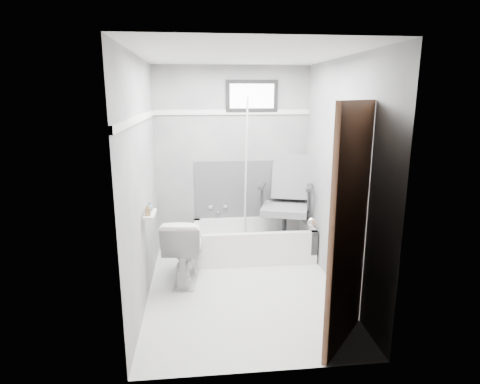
{
  "coord_description": "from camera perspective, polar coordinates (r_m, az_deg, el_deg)",
  "views": [
    {
      "loc": [
        -0.45,
        -3.89,
        2.04
      ],
      "look_at": [
        0.0,
        0.35,
        1.0
      ],
      "focal_mm": 30.0,
      "sensor_mm": 36.0,
      "label": 1
    }
  ],
  "objects": [
    {
      "name": "window",
      "position": [
        5.22,
        1.69,
        13.48
      ],
      "size": [
        0.66,
        0.04,
        0.4
      ],
      "primitive_type": null,
      "color": "black",
      "rests_on": "wall_back"
    },
    {
      "name": "floor",
      "position": [
        4.41,
        0.5,
        -13.82
      ],
      "size": [
        2.6,
        2.6,
        0.0
      ],
      "primitive_type": "plane",
      "color": "white",
      "rests_on": "ground"
    },
    {
      "name": "faucet",
      "position": [
        5.37,
        -3.17,
        -2.41
      ],
      "size": [
        0.26,
        0.1,
        0.16
      ],
      "primitive_type": null,
      "color": "silver",
      "rests_on": "wall_back"
    },
    {
      "name": "wall_right",
      "position": [
        4.23,
        14.11,
        1.86
      ],
      "size": [
        0.02,
        2.6,
        2.4
      ],
      "primitive_type": "cube",
      "color": "slate",
      "rests_on": "floor"
    },
    {
      "name": "pole",
      "position": [
        5.08,
        0.84,
        2.47
      ],
      "size": [
        0.02,
        0.32,
        1.93
      ],
      "primitive_type": "cylinder",
      "rotation": [
        0.15,
        0.0,
        0.0
      ],
      "color": "silver",
      "rests_on": "bathtub"
    },
    {
      "name": "soap_bottle_a",
      "position": [
        3.93,
        -12.99,
        -2.5
      ],
      "size": [
        0.05,
        0.05,
        0.12
      ],
      "primitive_type": "imported",
      "rotation": [
        0.0,
        0.0,
        0.02
      ],
      "color": "#9C7A4E",
      "rests_on": "shelf"
    },
    {
      "name": "wall_front",
      "position": [
        2.76,
        3.65,
        -4.03
      ],
      "size": [
        2.0,
        0.02,
        2.4
      ],
      "primitive_type": "cube",
      "color": "slate",
      "rests_on": "floor"
    },
    {
      "name": "wall_back",
      "position": [
        5.27,
        -1.1,
        4.54
      ],
      "size": [
        2.0,
        0.02,
        2.4
      ],
      "primitive_type": "cube",
      "color": "slate",
      "rests_on": "floor"
    },
    {
      "name": "bathtub",
      "position": [
        5.2,
        1.86,
        -6.91
      ],
      "size": [
        1.5,
        0.7,
        0.42
      ],
      "primitive_type": null,
      "color": "white",
      "rests_on": "floor"
    },
    {
      "name": "wall_left",
      "position": [
        4.01,
        -13.8,
        1.24
      ],
      "size": [
        0.02,
        2.6,
        2.4
      ],
      "primitive_type": "cube",
      "color": "slate",
      "rests_on": "floor"
    },
    {
      "name": "trim_back",
      "position": [
        5.2,
        -1.12,
        11.28
      ],
      "size": [
        2.0,
        0.02,
        0.06
      ],
      "primitive_type": "cube",
      "color": "white",
      "rests_on": "wall_back"
    },
    {
      "name": "office_chair",
      "position": [
        5.13,
        6.4,
        -1.49
      ],
      "size": [
        0.84,
        0.84,
        1.16
      ],
      "primitive_type": null,
      "rotation": [
        0.0,
        0.0,
        -0.31
      ],
      "color": "slate",
      "rests_on": "bathtub"
    },
    {
      "name": "trim_left",
      "position": [
        3.93,
        -14.13,
        10.11
      ],
      "size": [
        0.02,
        2.6,
        0.06
      ],
      "primitive_type": "cube",
      "color": "white",
      "rests_on": "wall_left"
    },
    {
      "name": "backerboard",
      "position": [
        5.37,
        1.59,
        0.35
      ],
      "size": [
        1.5,
        0.02,
        0.78
      ],
      "primitive_type": "cube",
      "color": "#4C4C4F",
      "rests_on": "wall_back"
    },
    {
      "name": "shelf",
      "position": [
        4.03,
        -12.67,
        -3.07
      ],
      "size": [
        0.1,
        0.32,
        0.02
      ],
      "primitive_type": "cube",
      "color": "white",
      "rests_on": "wall_left"
    },
    {
      "name": "toilet",
      "position": [
        4.54,
        -7.86,
        -8.03
      ],
      "size": [
        0.5,
        0.79,
        0.74
      ],
      "primitive_type": "imported",
      "rotation": [
        0.0,
        0.0,
        3.03
      ],
      "color": "white",
      "rests_on": "floor"
    },
    {
      "name": "door",
      "position": [
        3.15,
        21.5,
        -6.54
      ],
      "size": [
        0.78,
        0.78,
        2.0
      ],
      "primitive_type": null,
      "color": "brown",
      "rests_on": "floor"
    },
    {
      "name": "soap_bottle_b",
      "position": [
        4.07,
        -12.76,
        -2.03
      ],
      "size": [
        0.09,
        0.09,
        0.09
      ],
      "primitive_type": "imported",
      "rotation": [
        0.0,
        0.0,
        0.28
      ],
      "color": "slate",
      "rests_on": "shelf"
    },
    {
      "name": "ceiling",
      "position": [
        3.93,
        0.57,
        18.97
      ],
      "size": [
        2.6,
        2.6,
        0.0
      ],
      "primitive_type": "plane",
      "rotation": [
        3.14,
        0.0,
        0.0
      ],
      "color": "silver",
      "rests_on": "floor"
    }
  ]
}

